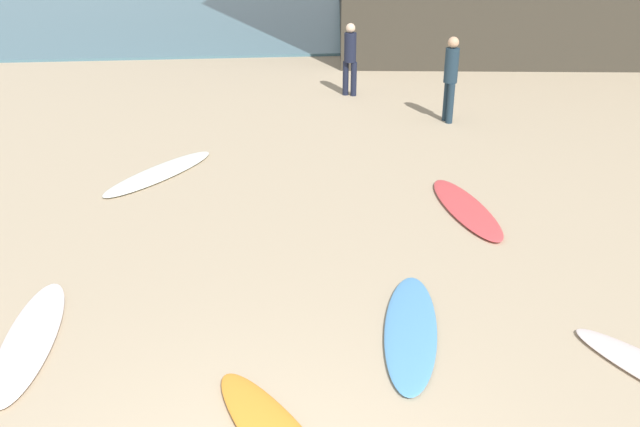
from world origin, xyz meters
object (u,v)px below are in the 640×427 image
Objects in this scene: surfboard_5 at (160,173)px; beachgoer_near at (451,75)px; surfboard_2 at (411,329)px; surfboard_1 at (30,338)px; beachgoer_mid at (350,56)px; surfboard_3 at (466,208)px.

surfboard_5 is 1.41× the size of beachgoer_near.
surfboard_1 is at bearing -170.08° from surfboard_2.
surfboard_5 is 6.24m from beachgoer_mid.
surfboard_5 is at bearing -101.59° from surfboard_1.
surfboard_2 is at bearing -25.12° from beachgoer_near.
surfboard_1 reaches higher than surfboard_5.
beachgoer_mid is (3.89, 4.80, 0.90)m from surfboard_5.
beachgoer_near is at bearing 72.67° from surfboard_3.
beachgoer_mid is (4.68, 9.48, 0.89)m from surfboard_1.
surfboard_2 is 1.26× the size of beachgoer_near.
beachgoer_near is (6.43, 7.18, 0.94)m from surfboard_1.
beachgoer_mid is at bearing 91.48° from surfboard_3.
beachgoer_near is at bearing -119.11° from surfboard_5.
surfboard_1 is at bearing -48.81° from beachgoer_near.
surfboard_3 is at bearing 76.62° from surfboard_2.
surfboard_5 is at bearing 77.33° from beachgoer_mid.
surfboard_3 is 6.82m from beachgoer_mid.
surfboard_1 is 1.01× the size of surfboard_2.
beachgoer_near reaches higher than surfboard_2.
beachgoer_mid is at bearing -118.30° from surfboard_1.
surfboard_2 is at bearing 112.34° from beachgoer_mid.
surfboard_5 is 6.24m from beachgoer_near.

